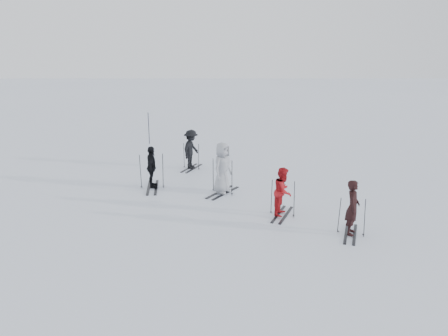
# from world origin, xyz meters

# --- Properties ---
(ground) EXTENTS (120.00, 120.00, 0.00)m
(ground) POSITION_xyz_m (0.00, 0.00, 0.00)
(ground) COLOR silver
(ground) RESTS_ON ground
(skier_near_dark) EXTENTS (0.54, 0.66, 1.57)m
(skier_near_dark) POSITION_xyz_m (3.59, -2.41, 0.78)
(skier_near_dark) COLOR black
(skier_near_dark) RESTS_ON ground
(skier_red) EXTENTS (0.81, 0.90, 1.52)m
(skier_red) POSITION_xyz_m (1.84, -0.94, 0.76)
(skier_red) COLOR #AA1318
(skier_red) RESTS_ON ground
(skier_grey) EXTENTS (0.98, 1.08, 1.85)m
(skier_grey) POSITION_xyz_m (-0.06, 1.22, 0.92)
(skier_grey) COLOR #9A9DA3
(skier_grey) RESTS_ON ground
(skier_uphill_left) EXTENTS (0.47, 0.95, 1.56)m
(skier_uphill_left) POSITION_xyz_m (-2.69, 1.81, 0.78)
(skier_uphill_left) COLOR black
(skier_uphill_left) RESTS_ON ground
(skier_uphill_far) EXTENTS (0.98, 1.24, 1.68)m
(skier_uphill_far) POSITION_xyz_m (-1.42, 4.50, 0.84)
(skier_uphill_far) COLOR black
(skier_uphill_far) RESTS_ON ground
(skis_near_dark) EXTENTS (1.71, 1.25, 1.12)m
(skis_near_dark) POSITION_xyz_m (3.59, -2.41, 0.56)
(skis_near_dark) COLOR black
(skis_near_dark) RESTS_ON ground
(skis_red) EXTENTS (1.82, 1.40, 1.18)m
(skis_red) POSITION_xyz_m (1.84, -0.94, 0.59)
(skis_red) COLOR black
(skis_red) RESTS_ON ground
(skis_grey) EXTENTS (2.01, 1.75, 1.30)m
(skis_grey) POSITION_xyz_m (-0.06, 1.22, 0.65)
(skis_grey) COLOR black
(skis_grey) RESTS_ON ground
(skis_uphill_left) EXTENTS (1.94, 1.16, 1.35)m
(skis_uphill_left) POSITION_xyz_m (-2.69, 1.81, 0.67)
(skis_uphill_left) COLOR black
(skis_uphill_left) RESTS_ON ground
(skis_uphill_far) EXTENTS (1.78, 1.37, 1.15)m
(skis_uphill_far) POSITION_xyz_m (-1.42, 4.50, 0.58)
(skis_uphill_far) COLOR black
(skis_uphill_far) RESTS_ON ground
(piste_marker) EXTENTS (0.05, 0.05, 1.71)m
(piste_marker) POSITION_xyz_m (-4.09, 9.52, 0.85)
(piste_marker) COLOR black
(piste_marker) RESTS_ON ground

